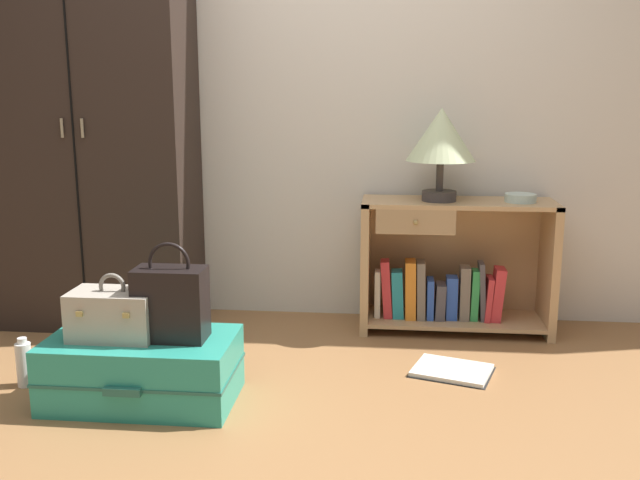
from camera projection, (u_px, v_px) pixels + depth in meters
name	position (u px, v px, depth m)	size (l,w,h in m)	color
ground_plane	(261.00, 438.00, 2.49)	(9.00, 9.00, 0.00)	olive
back_wall	(309.00, 72.00, 3.68)	(6.40, 0.10, 2.60)	silver
wardrobe	(93.00, 126.00, 3.55)	(0.99, 0.47, 2.06)	black
bookshelf	(450.00, 269.00, 3.57)	(0.95, 0.36, 0.67)	tan
table_lamp	(441.00, 138.00, 3.42)	(0.34, 0.34, 0.45)	#3D3838
bowl	(521.00, 198.00, 3.44)	(0.15, 0.15, 0.04)	silver
suitcase_large	(143.00, 369.00, 2.76)	(0.73, 0.44, 0.26)	teal
train_case	(114.00, 314.00, 2.72)	(0.33, 0.21, 0.26)	#A89E8E
handbag	(171.00, 303.00, 2.69)	(0.27, 0.15, 0.38)	black
bottle	(24.00, 364.00, 2.91)	(0.06, 0.06, 0.21)	white
open_book_on_floor	(452.00, 371.00, 3.06)	(0.40, 0.35, 0.02)	white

